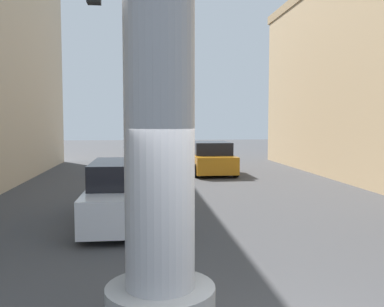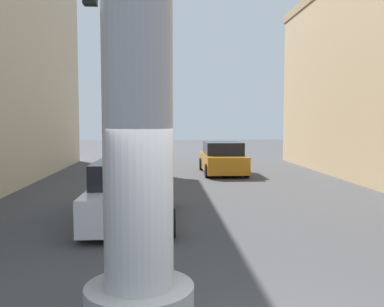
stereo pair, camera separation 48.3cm
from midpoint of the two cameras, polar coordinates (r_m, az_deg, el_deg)
ground_plane at (r=14.01m, az=-2.99°, el=-6.28°), size 90.30×90.30×0.00m
car_lead at (r=11.12m, az=-9.56°, el=-5.25°), size 2.16×4.65×1.56m
car_far at (r=21.14m, az=1.88°, el=-0.67°), size 2.04×4.45×1.56m
palm_tree_far_left at (r=21.92m, az=-22.37°, el=11.85°), size 2.86×2.76×9.64m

